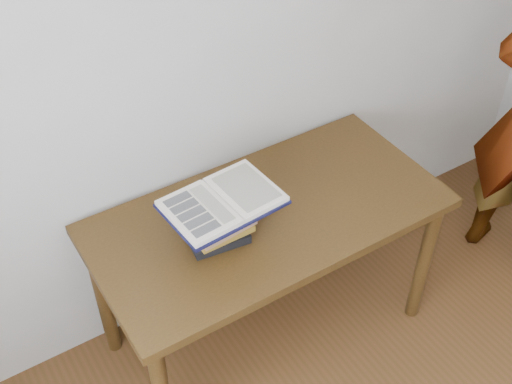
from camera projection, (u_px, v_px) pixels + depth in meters
desk at (268, 230)px, 2.50m from camera, size 1.37×0.68×0.73m
book_stack at (217, 220)px, 2.28m from camera, size 0.26×0.21×0.18m
open_book at (222, 202)px, 2.20m from camera, size 0.41×0.30×0.03m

